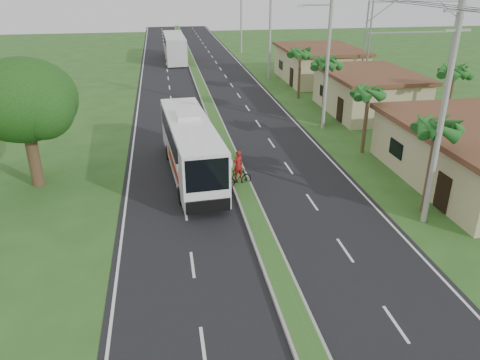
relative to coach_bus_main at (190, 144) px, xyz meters
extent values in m
plane|color=#2D531E|center=(2.81, -9.91, -2.09)|extent=(180.00, 180.00, 0.00)
cube|color=black|center=(2.81, 10.09, -2.08)|extent=(14.00, 160.00, 0.02)
cube|color=gray|center=(2.81, 10.09, -1.99)|extent=(1.20, 160.00, 0.17)
cube|color=#2D531E|center=(2.81, 10.09, -1.90)|extent=(0.95, 160.00, 0.02)
cube|color=silver|center=(-3.89, 10.09, -2.09)|extent=(0.12, 160.00, 0.01)
cube|color=silver|center=(9.51, 10.09, -2.09)|extent=(0.12, 160.00, 0.01)
cube|color=tan|center=(16.81, -3.91, -0.49)|extent=(8.00, 12.00, 3.20)
cube|color=tan|center=(16.81, 12.09, -0.41)|extent=(7.00, 10.00, 3.35)
cube|color=brown|center=(16.81, 12.09, 1.42)|extent=(7.60, 10.60, 0.32)
cube|color=tan|center=(16.81, 26.09, -0.34)|extent=(8.00, 11.00, 3.50)
cube|color=brown|center=(16.81, 26.09, 1.57)|extent=(8.60, 11.60, 0.32)
cylinder|color=#473321|center=(11.81, -6.91, 0.41)|extent=(0.26, 0.26, 5.00)
cylinder|color=#473321|center=(12.21, 2.09, 0.21)|extent=(0.26, 0.26, 4.60)
cylinder|color=#473321|center=(11.61, 9.09, 0.61)|extent=(0.26, 0.26, 5.40)
cylinder|color=#473321|center=(12.11, 18.09, 0.31)|extent=(0.26, 0.26, 4.80)
cylinder|color=#473321|center=(20.31, 5.09, 0.51)|extent=(0.26, 0.26, 5.20)
cylinder|color=#473321|center=(-9.19, 0.09, -0.09)|extent=(0.70, 0.70, 4.00)
ellipsoid|color=#143B10|center=(-9.19, 0.09, 3.11)|extent=(6.00, 6.00, 4.68)
sphere|color=#143B10|center=(-10.59, 0.89, 2.61)|extent=(3.80, 3.80, 3.80)
sphere|color=#143B10|center=(-7.99, -0.91, 2.81)|extent=(3.40, 3.40, 3.40)
cylinder|color=gray|center=(11.31, -7.91, 3.41)|extent=(0.28, 0.28, 11.00)
cube|color=gray|center=(11.31, -7.91, 8.11)|extent=(1.60, 0.12, 0.12)
cube|color=gray|center=(11.31, -7.91, 7.31)|extent=(1.20, 0.10, 0.10)
cylinder|color=gray|center=(11.31, 8.09, 3.91)|extent=(0.28, 0.28, 12.00)
cube|color=gray|center=(10.11, 8.09, 7.41)|extent=(2.40, 0.10, 0.10)
cylinder|color=gray|center=(11.31, 28.09, 3.41)|extent=(0.28, 0.28, 11.00)
cylinder|color=gray|center=(11.31, 48.09, 3.16)|extent=(0.28, 0.28, 10.50)
cylinder|color=gray|center=(19.81, 19.59, 3.91)|extent=(0.18, 0.18, 12.00)
cylinder|color=gray|center=(29.81, 19.59, 3.91)|extent=(0.18, 0.18, 12.00)
cylinder|color=gray|center=(19.81, 20.59, 3.91)|extent=(0.18, 0.18, 12.00)
cylinder|color=gray|center=(29.81, 20.59, 3.91)|extent=(0.18, 0.18, 12.00)
cube|color=gray|center=(24.81, 20.09, 3.91)|extent=(10.00, 0.14, 0.14)
cube|color=gray|center=(24.81, 20.09, 6.91)|extent=(10.00, 0.14, 0.14)
cube|color=white|center=(0.00, -0.05, -0.11)|extent=(3.31, 11.90, 3.09)
cube|color=black|center=(-0.04, 0.53, 0.57)|extent=(3.19, 9.56, 1.23)
cube|color=black|center=(0.43, -5.86, 0.39)|extent=(2.21, 0.30, 1.73)
cube|color=#A7200D|center=(0.09, -1.23, -0.72)|extent=(2.87, 5.26, 0.54)
cube|color=yellow|center=(-0.02, 0.24, -0.97)|extent=(2.71, 3.12, 0.24)
cube|color=white|center=(-0.08, 1.12, 1.57)|extent=(1.54, 2.45, 0.27)
cylinder|color=black|center=(-0.82, -3.85, -1.58)|extent=(0.39, 1.04, 1.02)
cylinder|color=black|center=(1.38, -3.68, -1.58)|extent=(0.39, 1.04, 1.02)
cylinder|color=black|center=(-1.33, 2.99, -1.58)|extent=(0.39, 1.04, 1.02)
cylinder|color=black|center=(0.88, 3.15, -1.58)|extent=(0.39, 1.04, 1.02)
cube|color=silver|center=(0.67, 42.54, -0.21)|extent=(2.89, 12.40, 3.44)
cube|color=black|center=(0.66, 43.08, 0.82)|extent=(2.89, 9.18, 1.17)
cube|color=#CA7014|center=(0.68, 41.47, -0.86)|extent=(2.84, 5.96, 0.38)
cylinder|color=black|center=(-0.43, 37.42, -1.57)|extent=(0.34, 1.04, 1.03)
cylinder|color=black|center=(1.93, 37.46, -1.57)|extent=(0.34, 1.04, 1.03)
cylinder|color=black|center=(-0.59, 47.09, -1.57)|extent=(0.34, 1.04, 1.03)
cylinder|color=black|center=(1.77, 47.13, -1.57)|extent=(0.34, 1.04, 1.03)
imported|color=black|center=(2.58, -2.24, -1.53)|extent=(1.93, 1.22, 1.13)
imported|color=maroon|center=(2.58, -2.24, -0.67)|extent=(0.75, 0.63, 1.75)
camera|label=1|loc=(-1.47, -27.16, 9.58)|focal=35.00mm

